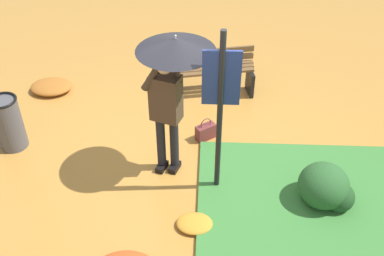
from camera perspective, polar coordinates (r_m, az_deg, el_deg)
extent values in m
plane|color=#B27A33|center=(6.57, -0.53, -4.47)|extent=(18.00, 18.00, 0.00)
cylinder|color=black|center=(6.25, -3.85, -1.92)|extent=(0.12, 0.12, 0.86)
cylinder|color=black|center=(6.24, -2.20, -1.97)|extent=(0.12, 0.12, 0.86)
cube|color=black|center=(6.48, -3.74, -4.79)|extent=(0.18, 0.24, 0.08)
cube|color=black|center=(6.47, -2.15, -4.84)|extent=(0.18, 0.24, 0.08)
cube|color=#473323|center=(5.79, -3.27, 3.74)|extent=(0.44, 0.35, 0.64)
sphere|color=beige|center=(5.54, -3.44, 7.66)|extent=(0.20, 0.20, 0.20)
ellipsoid|color=black|center=(5.53, -3.45, 7.93)|extent=(0.20, 0.20, 0.15)
cylinder|color=#473323|center=(5.68, -5.54, 5.38)|extent=(0.18, 0.13, 0.18)
cylinder|color=#473323|center=(5.62, -5.20, 6.10)|extent=(0.24, 0.11, 0.33)
cube|color=black|center=(5.55, -4.39, 7.39)|extent=(0.07, 0.04, 0.14)
cylinder|color=#473323|center=(5.65, -1.70, 5.74)|extent=(0.11, 0.10, 0.09)
cylinder|color=#473323|center=(5.61, -1.87, 6.57)|extent=(0.10, 0.09, 0.23)
cylinder|color=#A5A5AD|center=(5.46, -2.01, 9.42)|extent=(0.02, 0.02, 0.41)
cone|color=black|center=(5.41, -2.03, 10.30)|extent=(0.96, 0.96, 0.16)
sphere|color=#A5A5AD|center=(5.36, -2.06, 11.34)|extent=(0.02, 0.02, 0.02)
cylinder|color=black|center=(5.50, 3.44, 1.23)|extent=(0.07, 0.07, 2.30)
cube|color=navy|center=(5.20, 3.66, 6.18)|extent=(0.44, 0.04, 0.70)
cube|color=silver|center=(5.22, 3.66, 6.29)|extent=(0.38, 0.01, 0.64)
cube|color=brown|center=(6.93, 1.69, -0.49)|extent=(0.33, 0.29, 0.24)
torus|color=brown|center=(6.83, 1.72, 0.56)|extent=(0.15, 0.11, 0.18)
cube|color=black|center=(7.93, -2.11, 5.93)|extent=(0.13, 0.36, 0.44)
cube|color=black|center=(7.94, 7.19, 5.68)|extent=(0.13, 0.36, 0.44)
cube|color=brown|center=(7.68, 2.59, 6.86)|extent=(1.39, 0.38, 0.04)
cube|color=brown|center=(7.79, 2.59, 7.32)|extent=(1.39, 0.38, 0.04)
cube|color=brown|center=(7.89, 2.60, 7.76)|extent=(1.39, 0.38, 0.04)
cube|color=brown|center=(7.88, 2.62, 8.57)|extent=(1.38, 0.32, 0.10)
cube|color=brown|center=(7.81, 2.65, 9.47)|extent=(1.38, 0.32, 0.10)
cylinder|color=#4C4C51|center=(7.13, -21.76, 0.46)|extent=(0.40, 0.40, 0.80)
torus|color=black|center=(6.90, -22.55, 3.19)|extent=(0.42, 0.42, 0.04)
ellipsoid|color=#285628|center=(6.08, 15.98, -6.86)|extent=(0.65, 0.65, 0.58)
ellipsoid|color=#1E421E|center=(6.13, 17.76, -8.14)|extent=(0.39, 0.39, 0.39)
ellipsoid|color=#A86023|center=(8.38, -17.05, 4.92)|extent=(0.71, 0.57, 0.16)
ellipsoid|color=#C68428|center=(5.75, 0.31, -11.75)|extent=(0.45, 0.36, 0.10)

